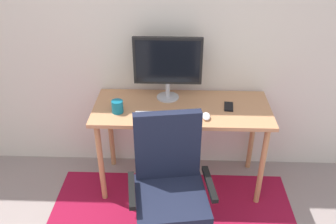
{
  "coord_description": "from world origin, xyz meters",
  "views": [
    {
      "loc": [
        0.4,
        -0.6,
        2.17
      ],
      "look_at": [
        0.32,
        1.59,
        0.86
      ],
      "focal_mm": 38.48,
      "sensor_mm": 36.0,
      "label": 1
    }
  ],
  "objects_px": {
    "keyboard": "(163,117)",
    "office_chair": "(170,198)",
    "desk": "(182,117)",
    "coffee_cup": "(117,107)",
    "cell_phone": "(229,107)",
    "computer_mouse": "(206,116)",
    "monitor": "(168,63)"
  },
  "relations": [
    {
      "from": "cell_phone",
      "to": "office_chair",
      "type": "relative_size",
      "value": 0.14
    },
    {
      "from": "keyboard",
      "to": "office_chair",
      "type": "height_order",
      "value": "office_chair"
    },
    {
      "from": "computer_mouse",
      "to": "cell_phone",
      "type": "relative_size",
      "value": 0.74
    },
    {
      "from": "keyboard",
      "to": "computer_mouse",
      "type": "relative_size",
      "value": 4.13
    },
    {
      "from": "keyboard",
      "to": "cell_phone",
      "type": "xyz_separation_m",
      "value": [
        0.5,
        0.18,
        -0.0
      ]
    },
    {
      "from": "keyboard",
      "to": "cell_phone",
      "type": "bearing_deg",
      "value": 19.41
    },
    {
      "from": "desk",
      "to": "coffee_cup",
      "type": "relative_size",
      "value": 14.29
    },
    {
      "from": "keyboard",
      "to": "office_chair",
      "type": "xyz_separation_m",
      "value": [
        0.06,
        -0.51,
        -0.33
      ]
    },
    {
      "from": "monitor",
      "to": "office_chair",
      "type": "bearing_deg",
      "value": -86.93
    },
    {
      "from": "monitor",
      "to": "computer_mouse",
      "type": "height_order",
      "value": "monitor"
    },
    {
      "from": "monitor",
      "to": "computer_mouse",
      "type": "xyz_separation_m",
      "value": [
        0.3,
        -0.31,
        -0.29
      ]
    },
    {
      "from": "keyboard",
      "to": "office_chair",
      "type": "relative_size",
      "value": 0.42
    },
    {
      "from": "computer_mouse",
      "to": "cell_phone",
      "type": "distance_m",
      "value": 0.25
    },
    {
      "from": "monitor",
      "to": "computer_mouse",
      "type": "distance_m",
      "value": 0.51
    },
    {
      "from": "keyboard",
      "to": "coffee_cup",
      "type": "distance_m",
      "value": 0.36
    },
    {
      "from": "computer_mouse",
      "to": "desk",
      "type": "bearing_deg",
      "value": 138.04
    },
    {
      "from": "keyboard",
      "to": "cell_phone",
      "type": "distance_m",
      "value": 0.53
    },
    {
      "from": "computer_mouse",
      "to": "coffee_cup",
      "type": "bearing_deg",
      "value": 174.45
    },
    {
      "from": "office_chair",
      "to": "desk",
      "type": "bearing_deg",
      "value": 75.18
    },
    {
      "from": "cell_phone",
      "to": "monitor",
      "type": "bearing_deg",
      "value": 170.4
    },
    {
      "from": "coffee_cup",
      "to": "cell_phone",
      "type": "height_order",
      "value": "coffee_cup"
    },
    {
      "from": "keyboard",
      "to": "coffee_cup",
      "type": "height_order",
      "value": "coffee_cup"
    },
    {
      "from": "monitor",
      "to": "keyboard",
      "type": "height_order",
      "value": "monitor"
    },
    {
      "from": "coffee_cup",
      "to": "cell_phone",
      "type": "distance_m",
      "value": 0.86
    },
    {
      "from": "monitor",
      "to": "office_chair",
      "type": "relative_size",
      "value": 0.52
    },
    {
      "from": "monitor",
      "to": "coffee_cup",
      "type": "relative_size",
      "value": 5.52
    },
    {
      "from": "desk",
      "to": "coffee_cup",
      "type": "bearing_deg",
      "value": -168.79
    },
    {
      "from": "keyboard",
      "to": "coffee_cup",
      "type": "bearing_deg",
      "value": 168.61
    },
    {
      "from": "cell_phone",
      "to": "office_chair",
      "type": "distance_m",
      "value": 0.88
    },
    {
      "from": "coffee_cup",
      "to": "cell_phone",
      "type": "xyz_separation_m",
      "value": [
        0.86,
        0.11,
        -0.04
      ]
    },
    {
      "from": "computer_mouse",
      "to": "coffee_cup",
      "type": "relative_size",
      "value": 1.07
    },
    {
      "from": "computer_mouse",
      "to": "monitor",
      "type": "bearing_deg",
      "value": 134.01
    }
  ]
}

